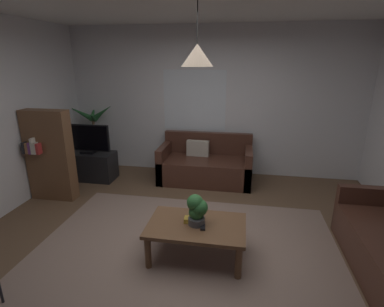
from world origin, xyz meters
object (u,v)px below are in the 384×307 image
object	(u,v)px
book_on_table_1	(192,219)
potted_plant_on_table	(197,209)
remote_on_table_0	(203,226)
tv_stand	(90,166)
tv	(87,139)
coffee_table	(196,229)
book_on_table_0	(191,221)
potted_palm_corner	(95,139)
pendant_lamp	(197,55)
couch_under_window	(205,166)
bookshelf_corner	(49,155)

from	to	relation	value
book_on_table_1	potted_plant_on_table	xyz separation A→B (m)	(0.06, -0.03, 0.14)
book_on_table_1	remote_on_table_0	distance (m)	0.16
tv_stand	tv	xyz separation A→B (m)	(0.00, -0.02, 0.52)
coffee_table	tv_stand	xyz separation A→B (m)	(-2.26, 1.89, -0.09)
book_on_table_0	potted_plant_on_table	xyz separation A→B (m)	(0.06, -0.02, 0.17)
book_on_table_0	potted_palm_corner	world-z (taller)	potted_palm_corner
tv_stand	pendant_lamp	bearing A→B (deg)	-39.91
couch_under_window	remote_on_table_0	distance (m)	2.24
remote_on_table_0	potted_plant_on_table	xyz separation A→B (m)	(-0.07, 0.05, 0.17)
tv_stand	tv	bearing A→B (deg)	-90.00
book_on_table_1	potted_palm_corner	size ratio (longest dim) A/B	0.12
tv	pendant_lamp	bearing A→B (deg)	-39.59
tv	potted_palm_corner	size ratio (longest dim) A/B	0.63
couch_under_window	tv	xyz separation A→B (m)	(-2.08, -0.30, 0.49)
remote_on_table_0	tv	world-z (taller)	tv
tv	coffee_table	bearing A→B (deg)	-39.59
couch_under_window	tv_stand	distance (m)	2.10
potted_palm_corner	bookshelf_corner	bearing A→B (deg)	-91.46
remote_on_table_0	potted_palm_corner	xyz separation A→B (m)	(-2.49, 2.48, 0.18)
book_on_table_0	tv	size ratio (longest dim) A/B	0.19
tv_stand	tv	world-z (taller)	tv
potted_plant_on_table	tv_stand	xyz separation A→B (m)	(-2.27, 1.88, -0.33)
coffee_table	bookshelf_corner	world-z (taller)	bookshelf_corner
remote_on_table_0	tv_stand	bearing A→B (deg)	-46.40
coffee_table	book_on_table_1	distance (m)	0.12
coffee_table	tv_stand	distance (m)	2.95
potted_plant_on_table	tv_stand	size ratio (longest dim) A/B	0.38
tv_stand	potted_palm_corner	bearing A→B (deg)	105.38
potted_plant_on_table	potted_palm_corner	bearing A→B (deg)	134.86
potted_plant_on_table	tv	xyz separation A→B (m)	(-2.27, 1.86, 0.19)
couch_under_window	bookshelf_corner	size ratio (longest dim) A/B	1.15
book_on_table_1	bookshelf_corner	bearing A→B (deg)	156.58
coffee_table	potted_plant_on_table	xyz separation A→B (m)	(0.00, 0.01, 0.24)
book_on_table_1	potted_palm_corner	world-z (taller)	potted_palm_corner
book_on_table_1	tv	xyz separation A→B (m)	(-2.20, 1.83, 0.33)
tv	potted_palm_corner	bearing A→B (deg)	104.82
book_on_table_1	remote_on_table_0	world-z (taller)	book_on_table_1
couch_under_window	potted_plant_on_table	xyz separation A→B (m)	(0.19, -2.16, 0.31)
remote_on_table_0	pendant_lamp	world-z (taller)	pendant_lamp
potted_plant_on_table	book_on_table_1	bearing A→B (deg)	156.03
coffee_table	remote_on_table_0	size ratio (longest dim) A/B	6.61
coffee_table	tv_stand	size ratio (longest dim) A/B	1.17
coffee_table	remote_on_table_0	xyz separation A→B (m)	(0.08, -0.04, 0.07)
tv	remote_on_table_0	bearing A→B (deg)	-39.28
tv	book_on_table_1	bearing A→B (deg)	-39.76
tv	bookshelf_corner	distance (m)	0.82
couch_under_window	coffee_table	world-z (taller)	couch_under_window
book_on_table_0	remote_on_table_0	world-z (taller)	remote_on_table_0
couch_under_window	bookshelf_corner	distance (m)	2.55
book_on_table_0	book_on_table_1	xyz separation A→B (m)	(-0.00, 0.00, 0.02)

